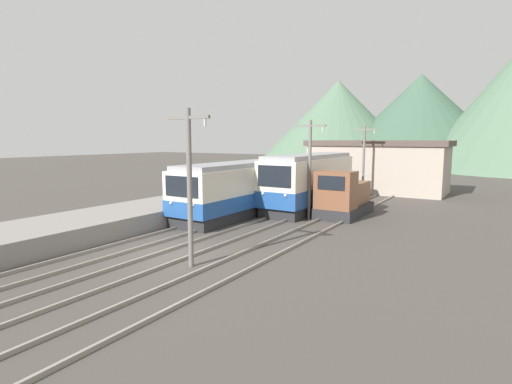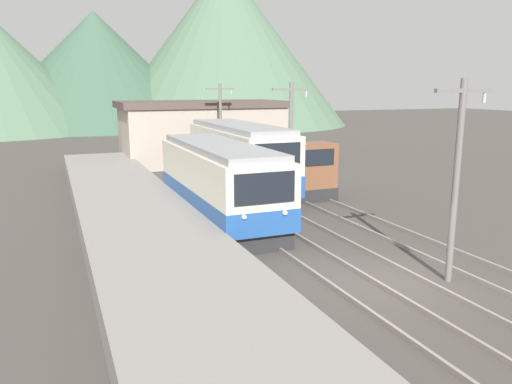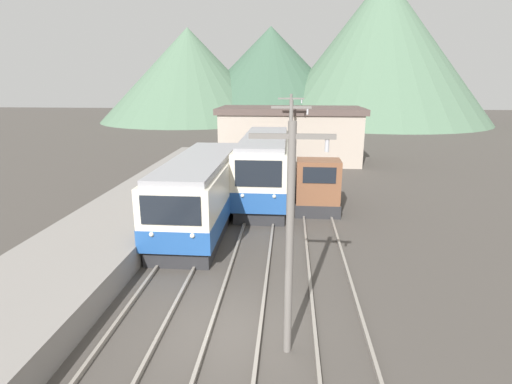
{
  "view_description": "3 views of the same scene",
  "coord_description": "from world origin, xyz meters",
  "views": [
    {
      "loc": [
        11.79,
        -12.09,
        4.92
      ],
      "look_at": [
        -1.37,
        9.07,
        1.62
      ],
      "focal_mm": 28.0,
      "sensor_mm": 36.0,
      "label": 1
    },
    {
      "loc": [
        -9.21,
        -11.75,
        5.81
      ],
      "look_at": [
        -1.09,
        8.08,
        1.31
      ],
      "focal_mm": 35.0,
      "sensor_mm": 36.0,
      "label": 2
    },
    {
      "loc": [
        1.64,
        -9.83,
        6.92
      ],
      "look_at": [
        0.06,
        8.94,
        1.72
      ],
      "focal_mm": 28.0,
      "sensor_mm": 36.0,
      "label": 3
    }
  ],
  "objects": [
    {
      "name": "shunting_locomotive",
      "position": [
        3.2,
        12.35,
        1.21
      ],
      "size": [
        2.4,
        5.04,
        3.0
      ],
      "color": "#28282B",
      "rests_on": "ground"
    },
    {
      "name": "track_center",
      "position": [
        0.2,
        0.0,
        0.07
      ],
      "size": [
        1.54,
        60.0,
        0.14
      ],
      "color": "gray",
      "rests_on": "ground"
    },
    {
      "name": "ground_plane",
      "position": [
        0.0,
        0.0,
        0.0
      ],
      "size": [
        200.0,
        200.0,
        0.0
      ],
      "primitive_type": "plane",
      "color": "#47423D"
    },
    {
      "name": "mountain_backdrop",
      "position": [
        3.85,
        66.17,
        10.3
      ],
      "size": [
        69.32,
        39.6,
        24.68
      ],
      "color": "#517056",
      "rests_on": "ground"
    },
    {
      "name": "catenary_mast_near",
      "position": [
        1.71,
        -0.65,
        3.34
      ],
      "size": [
        2.0,
        0.2,
        6.07
      ],
      "color": "slate",
      "rests_on": "ground"
    },
    {
      "name": "station_building",
      "position": [
        1.68,
        26.0,
        2.42
      ],
      "size": [
        12.6,
        6.3,
        4.8
      ],
      "color": "#AD9E8E",
      "rests_on": "ground"
    },
    {
      "name": "commuter_train_center",
      "position": [
        0.2,
        13.64,
        1.79
      ],
      "size": [
        2.84,
        10.2,
        3.88
      ],
      "color": "#28282B",
      "rests_on": "ground"
    },
    {
      "name": "catenary_mast_mid",
      "position": [
        1.71,
        10.36,
        3.34
      ],
      "size": [
        2.0,
        0.2,
        6.07
      ],
      "color": "slate",
      "rests_on": "ground"
    },
    {
      "name": "track_left",
      "position": [
        -2.6,
        0.0,
        0.07
      ],
      "size": [
        1.54,
        60.0,
        0.14
      ],
      "color": "gray",
      "rests_on": "ground"
    },
    {
      "name": "commuter_train_left",
      "position": [
        -2.6,
        8.61,
        1.62
      ],
      "size": [
        2.84,
        10.16,
        3.46
      ],
      "color": "#28282B",
      "rests_on": "ground"
    },
    {
      "name": "track_right",
      "position": [
        3.2,
        0.0,
        0.07
      ],
      "size": [
        1.54,
        60.0,
        0.14
      ],
      "color": "gray",
      "rests_on": "ground"
    },
    {
      "name": "platform_left",
      "position": [
        -6.25,
        0.0,
        0.49
      ],
      "size": [
        4.5,
        54.0,
        0.98
      ],
      "primitive_type": "cube",
      "color": "gray",
      "rests_on": "ground"
    },
    {
      "name": "catenary_mast_far",
      "position": [
        1.71,
        21.37,
        3.34
      ],
      "size": [
        2.0,
        0.2,
        6.07
      ],
      "color": "slate",
      "rests_on": "ground"
    }
  ]
}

